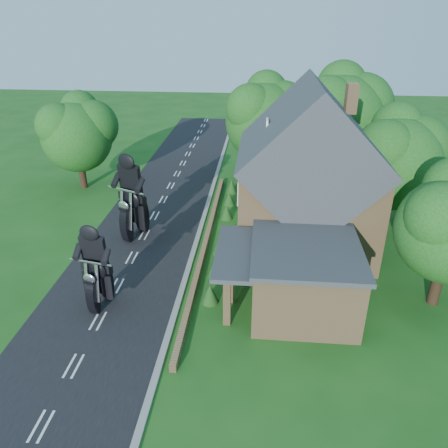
# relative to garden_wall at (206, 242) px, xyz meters

# --- Properties ---
(ground) EXTENTS (120.00, 120.00, 0.00)m
(ground) POSITION_rel_garden_wall_xyz_m (-4.30, -5.00, -0.20)
(ground) COLOR #184C15
(ground) RESTS_ON ground
(road) EXTENTS (7.00, 80.00, 0.02)m
(road) POSITION_rel_garden_wall_xyz_m (-4.30, -5.00, -0.19)
(road) COLOR black
(road) RESTS_ON ground
(kerb) EXTENTS (0.30, 80.00, 0.12)m
(kerb) POSITION_rel_garden_wall_xyz_m (-0.65, -5.00, -0.14)
(kerb) COLOR gray
(kerb) RESTS_ON ground
(garden_wall) EXTENTS (0.30, 22.00, 0.40)m
(garden_wall) POSITION_rel_garden_wall_xyz_m (0.00, 0.00, 0.00)
(garden_wall) COLOR #9A774E
(garden_wall) RESTS_ON ground
(house) EXTENTS (9.54, 8.64, 10.24)m
(house) POSITION_rel_garden_wall_xyz_m (6.19, 1.00, 4.14)
(house) COLOR #9A774E
(house) RESTS_ON ground
(annex) EXTENTS (7.05, 5.94, 3.44)m
(annex) POSITION_rel_garden_wall_xyz_m (5.57, -5.80, 1.57)
(annex) COLOR #9A774E
(annex) RESTS_ON ground
(tree_house_right) EXTENTS (6.51, 6.00, 8.40)m
(tree_house_right) POSITION_rel_garden_wall_xyz_m (12.35, 3.62, 4.99)
(tree_house_right) COLOR black
(tree_house_right) RESTS_ON ground
(tree_behind_house) EXTENTS (7.81, 7.20, 10.08)m
(tree_behind_house) POSITION_rel_garden_wall_xyz_m (9.88, 11.14, 6.03)
(tree_behind_house) COLOR black
(tree_behind_house) RESTS_ON ground
(tree_behind_left) EXTENTS (6.94, 6.40, 9.16)m
(tree_behind_left) POSITION_rel_garden_wall_xyz_m (3.86, 12.13, 5.53)
(tree_behind_left) COLOR black
(tree_behind_left) RESTS_ON ground
(tree_far_road) EXTENTS (6.08, 5.60, 7.84)m
(tree_far_road) POSITION_rel_garden_wall_xyz_m (-11.16, 9.11, 4.64)
(tree_far_road) COLOR black
(tree_far_road) RESTS_ON ground
(shrub_a) EXTENTS (0.90, 0.90, 1.10)m
(shrub_a) POSITION_rel_garden_wall_xyz_m (1.00, -6.00, 0.35)
(shrub_a) COLOR #143912
(shrub_a) RESTS_ON ground
(shrub_b) EXTENTS (0.90, 0.90, 1.10)m
(shrub_b) POSITION_rel_garden_wall_xyz_m (1.00, -3.50, 0.35)
(shrub_b) COLOR #143912
(shrub_b) RESTS_ON ground
(shrub_c) EXTENTS (0.90, 0.90, 1.10)m
(shrub_c) POSITION_rel_garden_wall_xyz_m (1.00, -1.00, 0.35)
(shrub_c) COLOR #143912
(shrub_c) RESTS_ON ground
(shrub_d) EXTENTS (0.90, 0.90, 1.10)m
(shrub_d) POSITION_rel_garden_wall_xyz_m (1.00, 4.00, 0.35)
(shrub_d) COLOR #143912
(shrub_d) RESTS_ON ground
(shrub_e) EXTENTS (0.90, 0.90, 1.10)m
(shrub_e) POSITION_rel_garden_wall_xyz_m (1.00, 6.50, 0.35)
(shrub_e) COLOR #143912
(shrub_e) RESTS_ON ground
(shrub_f) EXTENTS (0.90, 0.90, 1.10)m
(shrub_f) POSITION_rel_garden_wall_xyz_m (1.00, 9.00, 0.35)
(shrub_f) COLOR #143912
(shrub_f) RESTS_ON ground
(motorcycle_lead) EXTENTS (0.67, 1.56, 1.41)m
(motorcycle_lead) POSITION_rel_garden_wall_xyz_m (-4.50, -6.79, 0.50)
(motorcycle_lead) COLOR black
(motorcycle_lead) RESTS_ON ground
(motorcycle_follow) EXTENTS (1.17, 1.90, 1.73)m
(motorcycle_follow) POSITION_rel_garden_wall_xyz_m (-4.79, 0.74, 0.67)
(motorcycle_follow) COLOR black
(motorcycle_follow) RESTS_ON ground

